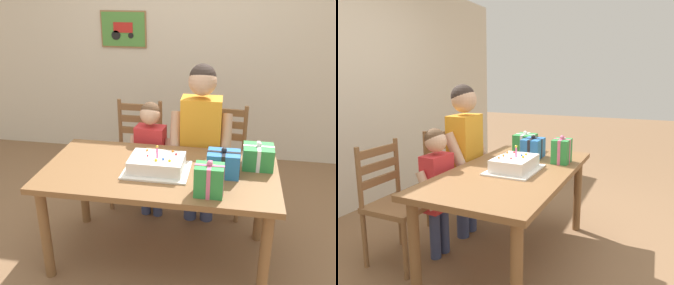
{
  "view_description": "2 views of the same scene",
  "coord_description": "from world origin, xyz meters",
  "views": [
    {
      "loc": [
        0.48,
        -2.34,
        1.92
      ],
      "look_at": [
        0.02,
        0.22,
        0.84
      ],
      "focal_mm": 41.77,
      "sensor_mm": 36.0,
      "label": 1
    },
    {
      "loc": [
        -2.17,
        -0.95,
        1.39
      ],
      "look_at": [
        0.07,
        0.09,
        0.91
      ],
      "focal_mm": 35.14,
      "sensor_mm": 36.0,
      "label": 2
    }
  ],
  "objects": [
    {
      "name": "back_wall",
      "position": [
        -0.0,
        1.95,
        1.3
      ],
      "size": [
        6.4,
        0.11,
        2.6
      ],
      "color": "beige",
      "rests_on": "ground"
    },
    {
      "name": "child_older",
      "position": [
        0.22,
        0.55,
        0.82
      ],
      "size": [
        0.49,
        0.28,
        1.35
      ],
      "color": "#38426B",
      "rests_on": "ground"
    },
    {
      "name": "chair_right",
      "position": [
        0.38,
        0.8,
        0.47
      ],
      "size": [
        0.45,
        0.45,
        0.92
      ],
      "color": "brown",
      "rests_on": "ground"
    },
    {
      "name": "birthday_cake",
      "position": [
        -0.01,
        -0.02,
        0.77
      ],
      "size": [
        0.44,
        0.34,
        0.19
      ],
      "color": "white",
      "rests_on": "dining_table"
    },
    {
      "name": "gift_box_red_large",
      "position": [
        0.66,
        0.16,
        0.8
      ],
      "size": [
        0.21,
        0.19,
        0.19
      ],
      "color": "#2D8E42",
      "rests_on": "dining_table"
    },
    {
      "name": "child_younger",
      "position": [
        -0.19,
        0.55,
        0.62
      ],
      "size": [
        0.38,
        0.22,
        1.03
      ],
      "color": "#38426B",
      "rests_on": "ground"
    },
    {
      "name": "dining_table",
      "position": [
        0.0,
        0.0,
        0.63
      ],
      "size": [
        1.6,
        0.84,
        0.72
      ],
      "color": "brown",
      "rests_on": "ground"
    },
    {
      "name": "gift_box_beside_cake",
      "position": [
        0.35,
        -0.28,
        0.82
      ],
      "size": [
        0.18,
        0.14,
        0.23
      ],
      "color": "#2D8E42",
      "rests_on": "dining_table"
    },
    {
      "name": "chair_left",
      "position": [
        -0.37,
        0.8,
        0.47
      ],
      "size": [
        0.42,
        0.42,
        0.92
      ],
      "color": "brown",
      "rests_on": "ground"
    },
    {
      "name": "ground_plane",
      "position": [
        0.0,
        0.0,
        0.0
      ],
      "size": [
        20.0,
        20.0,
        0.0
      ],
      "primitive_type": "plane",
      "color": "#846042"
    },
    {
      "name": "gift_box_corner_small",
      "position": [
        0.43,
        -0.01,
        0.81
      ],
      "size": [
        0.22,
        0.16,
        0.2
      ],
      "color": "#286BB7",
      "rests_on": "dining_table"
    }
  ]
}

